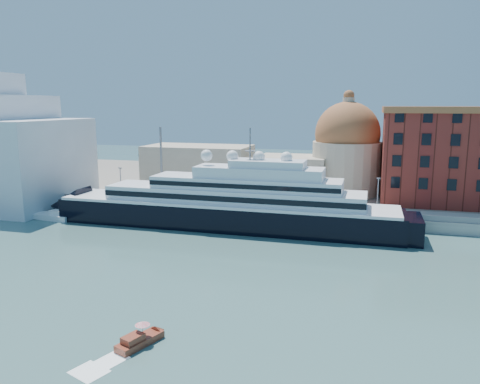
% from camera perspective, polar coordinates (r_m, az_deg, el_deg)
% --- Properties ---
extents(ground, '(400.00, 400.00, 0.00)m').
position_cam_1_polar(ground, '(78.79, -6.22, -8.45)').
color(ground, '#375F5D').
rests_on(ground, ground).
extents(quay, '(180.00, 10.00, 2.50)m').
position_cam_1_polar(quay, '(109.52, 0.37, -2.27)').
color(quay, gray).
rests_on(quay, ground).
extents(land, '(260.00, 72.00, 2.00)m').
position_cam_1_polar(land, '(148.78, 4.52, 1.03)').
color(land, slate).
rests_on(land, ground).
extents(quay_fence, '(180.00, 0.10, 1.20)m').
position_cam_1_polar(quay_fence, '(104.89, -0.28, -1.81)').
color(quay_fence, slate).
rests_on(quay_fence, quay).
extents(superyacht, '(82.56, 11.45, 24.67)m').
position_cam_1_polar(superyacht, '(99.57, -3.19, -1.82)').
color(superyacht, black).
rests_on(superyacht, ground).
extents(service_barge, '(10.73, 4.49, 2.35)m').
position_cam_1_polar(service_barge, '(114.51, -21.87, -2.77)').
color(service_barge, white).
rests_on(service_barge, ground).
extents(water_taxi, '(3.72, 5.88, 2.65)m').
position_cam_1_polar(water_taxi, '(54.03, -12.24, -17.22)').
color(water_taxi, maroon).
rests_on(water_taxi, ground).
extents(warehouse, '(43.00, 19.00, 23.25)m').
position_cam_1_polar(warehouse, '(123.94, 26.74, 3.98)').
color(warehouse, maroon).
rests_on(warehouse, land).
extents(church, '(66.00, 18.00, 25.50)m').
position_cam_1_polar(church, '(129.42, 5.88, 4.00)').
color(church, beige).
rests_on(church, land).
extents(lamp_posts, '(120.80, 2.40, 18.00)m').
position_cam_1_polar(lamp_posts, '(110.31, -6.23, 2.30)').
color(lamp_posts, slate).
rests_on(lamp_posts, quay).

